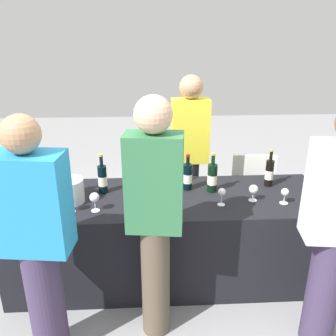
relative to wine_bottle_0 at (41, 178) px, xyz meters
The scene contains 22 objects.
ground_plane 1.38m from the wine_bottle_0, ahead, with size 12.00×12.00×0.00m, color gray.
tasting_table 1.17m from the wine_bottle_0, ahead, with size 2.57×0.82×0.76m, color black.
wine_bottle_0 is the anchor object (origin of this frame).
wine_bottle_1 0.25m from the wine_bottle_0, 26.88° to the right, with size 0.08×0.08×0.33m.
wine_bottle_2 0.52m from the wine_bottle_0, ahead, with size 0.07×0.07×0.34m.
wine_bottle_3 0.85m from the wine_bottle_0, ahead, with size 0.07×0.07×0.30m.
wine_bottle_4 1.08m from the wine_bottle_0, ahead, with size 0.07×0.07×0.32m.
wine_bottle_5 1.22m from the wine_bottle_0, ahead, with size 0.08×0.08×0.31m.
wine_bottle_6 1.43m from the wine_bottle_0, ahead, with size 0.08×0.08×0.34m.
wine_bottle_7 1.93m from the wine_bottle_0, ahead, with size 0.07×0.07×0.33m.
wine_glass_0 0.51m from the wine_bottle_0, 51.63° to the right, with size 0.07×0.07×0.15m.
wine_glass_1 0.63m from the wine_bottle_0, 38.53° to the right, with size 0.07×0.07×0.15m.
wine_glass_2 1.06m from the wine_bottle_0, 15.51° to the right, with size 0.07×0.07×0.13m.
wine_glass_3 1.50m from the wine_bottle_0, 13.49° to the right, with size 0.06×0.06×0.14m.
wine_glass_4 1.74m from the wine_bottle_0, ahead, with size 0.07×0.07×0.13m.
wine_glass_5 1.98m from the wine_bottle_0, 10.17° to the right, with size 0.06×0.06×0.13m.
ice_bucket 0.36m from the wine_bottle_0, 39.61° to the right, with size 0.23×0.23×0.19m, color silver.
server_pouring 1.39m from the wine_bottle_0, 20.46° to the left, with size 0.36×0.22×1.64m.
guest_0 0.97m from the wine_bottle_0, 76.34° to the right, with size 0.44×0.28×1.63m.
guest_1 1.23m from the wine_bottle_0, 40.53° to the right, with size 0.37×0.24×1.69m.
guest_2 2.25m from the wine_bottle_0, 24.88° to the right, with size 0.42×0.27×1.66m.
menu_board 2.19m from the wine_bottle_0, 19.03° to the left, with size 0.47×0.03×0.79m, color white.
Camera 1 is at (-0.14, -2.63, 2.05)m, focal length 38.49 mm.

